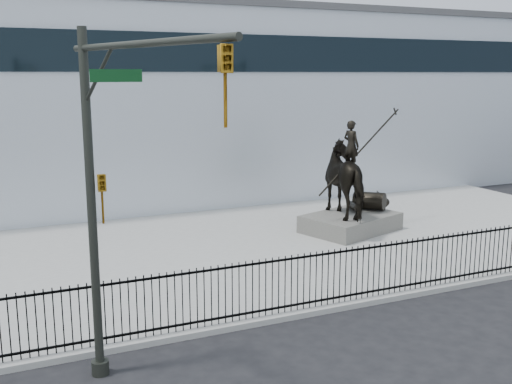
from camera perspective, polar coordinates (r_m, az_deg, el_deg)
name	(u,v)px	position (r m, az deg, el deg)	size (l,w,h in m)	color
ground	(384,322)	(15.75, 12.13, -11.97)	(120.00, 120.00, 0.00)	black
plaza	(266,247)	(21.41, 1.00, -5.23)	(30.00, 12.00, 0.15)	gray
building	(164,104)	(32.81, -8.76, 8.24)	(44.00, 14.00, 9.00)	silver
picket_fence	(358,273)	(16.38, 9.66, -7.58)	(22.10, 0.10, 1.50)	black
statue_plinth	(351,223)	(23.42, 8.99, -2.90)	(3.50, 2.41, 0.66)	#4F4D49
equestrian_statue	(353,179)	(23.12, 9.23, 1.23)	(4.29, 3.37, 3.81)	black
traffic_signal_left	(111,190)	(11.33, -13.62, 0.19)	(1.52, 4.84, 7.00)	#262923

